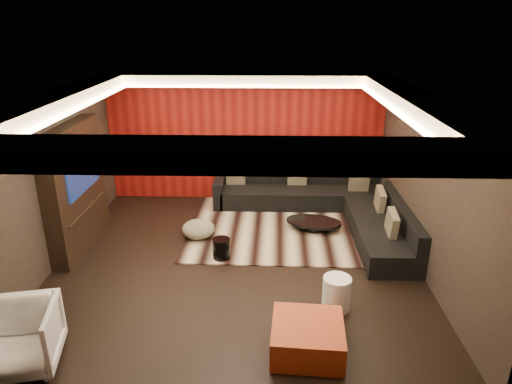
{
  "coord_description": "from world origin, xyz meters",
  "views": [
    {
      "loc": [
        0.5,
        -6.75,
        3.88
      ],
      "look_at": [
        0.3,
        0.6,
        1.05
      ],
      "focal_mm": 32.0,
      "sensor_mm": 36.0,
      "label": 1
    }
  ],
  "objects_px": {
    "white_side_table": "(336,293)",
    "sectional_sofa": "(328,206)",
    "coffee_table": "(314,225)",
    "drum_stool": "(221,248)",
    "armchair": "(19,338)",
    "orange_ottoman": "(307,338)"
  },
  "relations": [
    {
      "from": "armchair",
      "to": "sectional_sofa",
      "type": "relative_size",
      "value": 0.24
    },
    {
      "from": "coffee_table",
      "to": "armchair",
      "type": "relative_size",
      "value": 1.24
    },
    {
      "from": "sectional_sofa",
      "to": "coffee_table",
      "type": "bearing_deg",
      "value": -120.29
    },
    {
      "from": "orange_ottoman",
      "to": "armchair",
      "type": "relative_size",
      "value": 1.01
    },
    {
      "from": "armchair",
      "to": "orange_ottoman",
      "type": "bearing_deg",
      "value": -6.5
    },
    {
      "from": "white_side_table",
      "to": "armchair",
      "type": "bearing_deg",
      "value": -162.09
    },
    {
      "from": "coffee_table",
      "to": "orange_ottoman",
      "type": "distance_m",
      "value": 3.46
    },
    {
      "from": "drum_stool",
      "to": "armchair",
      "type": "xyz_separation_m",
      "value": [
        -2.1,
        -2.62,
        0.2
      ]
    },
    {
      "from": "armchair",
      "to": "coffee_table",
      "type": "bearing_deg",
      "value": 32.74
    },
    {
      "from": "coffee_table",
      "to": "orange_ottoman",
      "type": "height_order",
      "value": "orange_ottoman"
    },
    {
      "from": "drum_stool",
      "to": "orange_ottoman",
      "type": "distance_m",
      "value": 2.61
    },
    {
      "from": "coffee_table",
      "to": "white_side_table",
      "type": "relative_size",
      "value": 2.15
    },
    {
      "from": "orange_ottoman",
      "to": "sectional_sofa",
      "type": "relative_size",
      "value": 0.24
    },
    {
      "from": "coffee_table",
      "to": "orange_ottoman",
      "type": "xyz_separation_m",
      "value": [
        -0.39,
        -3.44,
        0.08
      ]
    },
    {
      "from": "coffee_table",
      "to": "white_side_table",
      "type": "bearing_deg",
      "value": -88.09
    },
    {
      "from": "white_side_table",
      "to": "armchair",
      "type": "xyz_separation_m",
      "value": [
        -3.86,
        -1.25,
        0.15
      ]
    },
    {
      "from": "drum_stool",
      "to": "white_side_table",
      "type": "bearing_deg",
      "value": -38.04
    },
    {
      "from": "coffee_table",
      "to": "white_side_table",
      "type": "xyz_separation_m",
      "value": [
        0.08,
        -2.55,
        0.14
      ]
    },
    {
      "from": "coffee_table",
      "to": "sectional_sofa",
      "type": "bearing_deg",
      "value": 59.71
    },
    {
      "from": "sectional_sofa",
      "to": "white_side_table",
      "type": "bearing_deg",
      "value": -94.57
    },
    {
      "from": "coffee_table",
      "to": "drum_stool",
      "type": "bearing_deg",
      "value": -145.09
    },
    {
      "from": "white_side_table",
      "to": "sectional_sofa",
      "type": "distance_m",
      "value": 3.13
    }
  ]
}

